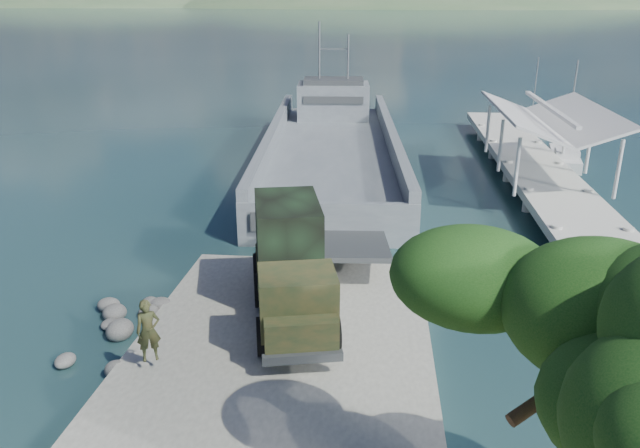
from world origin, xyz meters
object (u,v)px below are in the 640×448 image
(landing_craft, at_px, (332,157))
(pier, at_px, (547,171))
(soldier, at_px, (150,342))
(sailboat_near, at_px, (565,159))
(military_truck, at_px, (291,263))
(sailboat_far, at_px, (531,124))

(landing_craft, bearing_deg, pier, -25.22)
(soldier, distance_m, sailboat_near, 35.11)
(pier, xyz_separation_m, landing_craft, (-13.20, 5.19, -0.77))
(landing_craft, height_order, military_truck, landing_craft)
(landing_craft, distance_m, sailboat_far, 23.28)
(pier, height_order, sailboat_far, sailboat_far)
(sailboat_near, relative_size, sailboat_far, 1.17)
(military_truck, xyz_separation_m, sailboat_near, (16.29, 24.48, -1.97))
(landing_craft, relative_size, sailboat_far, 5.41)
(sailboat_near, distance_m, sailboat_far, 13.06)
(landing_craft, xyz_separation_m, military_truck, (0.20, -21.62, 1.54))
(military_truck, relative_size, sailboat_near, 1.13)
(landing_craft, relative_size, military_truck, 4.10)
(soldier, height_order, sailboat_near, sailboat_near)
(pier, bearing_deg, soldier, -128.95)
(pier, relative_size, soldier, 22.00)
(pier, relative_size, sailboat_near, 5.91)
(pier, relative_size, sailboat_far, 6.88)
(pier, height_order, soldier, pier)
(soldier, bearing_deg, military_truck, 24.43)
(soldier, bearing_deg, pier, 26.69)
(soldier, distance_m, sailboat_far, 46.64)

